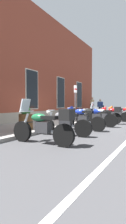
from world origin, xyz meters
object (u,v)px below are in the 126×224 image
Objects in this scene: pedestrian_tan_coat at (92,105)px; motorcycle_blue_sport at (81,117)px; motorcycle_green_touring at (45,125)px; motorcycle_orange_sport at (117,112)px; motorcycle_silver_touring at (105,115)px; motorcycle_grey_naked at (64,123)px; motorcycle_black_naked at (96,117)px; parking_sign at (75,98)px; barrel_planter at (26,119)px; pedestrian_blue_top at (100,106)px; motorcycle_red_sport at (113,113)px.

motorcycle_blue_sport is at bearing -162.80° from pedestrian_tan_coat.
pedestrian_tan_coat is (12.23, 3.10, 0.55)m from motorcycle_green_touring.
motorcycle_orange_sport is 4.18m from pedestrian_tan_coat.
motorcycle_blue_sport is at bearing 176.74° from motorcycle_silver_touring.
motorcycle_grey_naked is 1.02× the size of motorcycle_orange_sport.
motorcycle_black_naked is 1.07× the size of motorcycle_orange_sport.
motorcycle_blue_sport is 3.30m from parking_sign.
motorcycle_black_naked is 3.76m from barrel_planter.
motorcycle_green_touring is 9.41m from motorcycle_orange_sport.
motorcycle_silver_touring is 7.30m from pedestrian_blue_top.
motorcycle_orange_sport is at bearing -2.06° from motorcycle_blue_sport.
barrel_planter is (-4.46, 0.10, -1.03)m from parking_sign.
motorcycle_red_sport reaches higher than motorcycle_black_naked.
motorcycle_blue_sport is 0.98× the size of motorcycle_silver_touring.
parking_sign is at bearing 55.89° from motorcycle_black_naked.
motorcycle_red_sport is 1.38× the size of pedestrian_blue_top.
motorcycle_blue_sport is at bearing 177.28° from motorcycle_red_sport.
motorcycle_grey_naked is at bearing -165.05° from pedestrian_tan_coat.
motorcycle_blue_sport is 2.41m from barrel_planter.
motorcycle_green_touring reaches higher than motorcycle_red_sport.
motorcycle_blue_sport is 6.29m from motorcycle_orange_sport.
pedestrian_tan_coat is 10.90m from barrel_planter.
motorcycle_black_naked is (1.56, -0.16, -0.11)m from motorcycle_blue_sport.
motorcycle_black_naked is at bearing -2.00° from motorcycle_grey_naked.
motorcycle_black_naked is (3.19, -0.11, -0.00)m from motorcycle_grey_naked.
motorcycle_green_touring is at bearing -179.06° from motorcycle_silver_touring.
motorcycle_green_touring is at bearing -178.55° from motorcycle_black_naked.
motorcycle_green_touring is at bearing -171.29° from motorcycle_grey_naked.
motorcycle_grey_naked is 1.63m from motorcycle_blue_sport.
pedestrian_tan_coat is at bearing 17.20° from motorcycle_blue_sport.
pedestrian_tan_coat is at bearing 47.18° from motorcycle_orange_sport.
motorcycle_black_naked is at bearing -5.91° from motorcycle_blue_sport.
barrel_planter is (-3.28, 1.84, 0.07)m from motorcycle_black_naked.
motorcycle_red_sport is 1.24× the size of pedestrian_tan_coat.
motorcycle_grey_naked is 0.95× the size of motorcycle_silver_touring.
motorcycle_silver_touring is (1.56, -0.02, 0.07)m from motorcycle_black_naked.
parking_sign reaches higher than barrel_planter.
parking_sign is (5.86, 1.85, 1.03)m from motorcycle_green_touring.
barrel_planter is (-8.01, 1.90, -0.02)m from motorcycle_orange_sport.
motorcycle_green_touring reaches higher than motorcycle_grey_naked.
pedestrian_tan_coat is at bearing 14.95° from motorcycle_grey_naked.
pedestrian_blue_top reaches higher than barrel_planter.
parking_sign is at bearing -168.95° from pedestrian_tan_coat.
parking_sign is at bearing 20.40° from motorcycle_grey_naked.
motorcycle_green_touring is 12.63m from pedestrian_tan_coat.
motorcycle_grey_naked is 4.75m from motorcycle_silver_touring.
motorcycle_green_touring is at bearing -165.80° from pedestrian_tan_coat.
motorcycle_red_sport is at bearing -40.92° from parking_sign.
pedestrian_tan_coat is at bearing 6.00° from barrel_planter.
motorcycle_grey_naked is 11.85m from pedestrian_blue_top.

